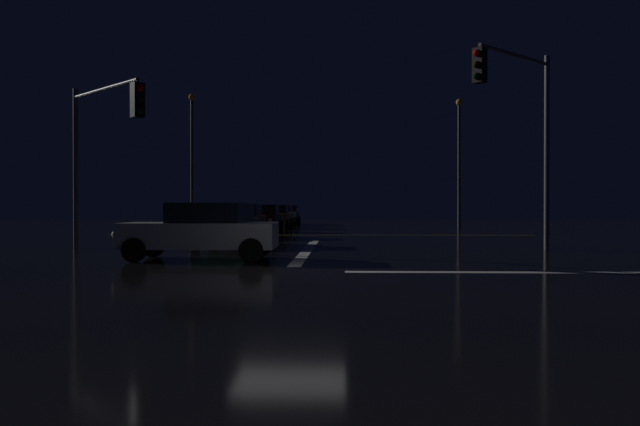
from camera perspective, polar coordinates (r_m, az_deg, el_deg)
name	(u,v)px	position (r m, az deg, el deg)	size (l,w,h in m)	color
ground	(290,274)	(15.05, -2.59, -5.22)	(120.00, 120.00, 0.10)	black
stop_line_north	(308,249)	(22.80, -1.05, -3.12)	(0.35, 13.30, 0.01)	white
centre_line_ns	(319,235)	(34.37, -0.04, -1.88)	(22.00, 0.15, 0.01)	yellow
sedan_green	(229,224)	(25.00, -7.80, -0.97)	(2.02, 4.33, 1.57)	#14512D
sedan_red	(242,221)	(31.28, -6.71, -0.67)	(2.02, 4.33, 1.57)	maroon
sedan_black	(263,218)	(37.98, -4.90, -0.45)	(2.02, 4.33, 1.57)	black
sedan_orange	(275,217)	(44.31, -3.85, -0.31)	(2.02, 4.33, 1.57)	#C66014
sedan_white	(281,215)	(50.16, -3.39, -0.21)	(2.02, 4.33, 1.57)	silver
sedan_gray	(287,214)	(56.21, -2.82, -0.12)	(2.02, 4.33, 1.57)	slate
sedan_silver_crossing	(201,231)	(18.68, -10.12, -1.49)	(4.33, 2.02, 1.57)	#B7B7BC
traffic_signal_nw	(101,132)	(23.21, -18.18, 6.56)	(3.51, 3.51, 5.60)	#4C4C51
traffic_signal_ne	(521,111)	(22.89, 16.80, 8.31)	(3.20, 3.20, 6.64)	#4C4C51
streetlamp_left_far	(192,151)	(45.60, -10.88, 5.23)	(0.44, 0.44, 9.01)	#424247
streetlamp_right_far	(459,154)	(45.12, 11.80, 4.99)	(0.44, 0.44, 8.57)	#424247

